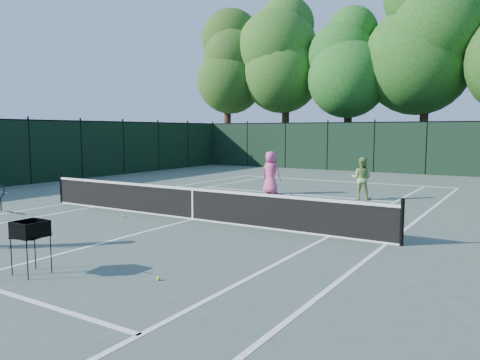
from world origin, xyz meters
The scene contains 19 objects.
ground centered at (0.00, 0.00, 0.00)m, with size 90.00×90.00×0.00m, color #47564A.
sideline_doubles_left centered at (-5.49, 0.00, 0.00)m, with size 0.10×23.77×0.01m, color white.
sideline_doubles_right centered at (5.49, 0.00, 0.00)m, with size 0.10×23.77×0.01m, color white.
sideline_singles_left centered at (-4.12, 0.00, 0.00)m, with size 0.10×23.77×0.01m, color white.
sideline_singles_right centered at (4.12, 0.00, 0.00)m, with size 0.10×23.77×0.01m, color white.
baseline_far centered at (0.00, 11.88, 0.00)m, with size 10.97×0.10×0.01m, color white.
service_line_far centered at (0.00, 6.40, 0.00)m, with size 8.23×0.10×0.01m, color white.
center_service_line centered at (0.00, 0.00, 0.00)m, with size 0.10×12.80×0.01m, color white.
tennis_net centered at (0.00, 0.00, 0.48)m, with size 11.69×0.09×1.06m.
fence_far centered at (0.00, 18.00, 1.50)m, with size 24.00×0.05×3.00m, color black.
tree_0 centered at (-13.00, 21.50, 8.16)m, with size 6.40×6.40×13.14m.
tree_1 centered at (-8.00, 22.00, 8.69)m, with size 6.80×6.80×13.98m.
tree_2 centered at (-3.00, 21.80, 7.73)m, with size 6.00×6.00×12.40m.
tree_3 centered at (2.00, 22.30, 9.01)m, with size 7.00×7.00×14.45m.
player_pink centered at (-0.66, 5.96, 0.86)m, with size 0.89×0.64×1.71m.
player_green centered at (2.87, 6.42, 0.78)m, with size 0.81×0.66×1.56m.
ball_hopper centered at (0.73, -5.59, 0.81)m, with size 0.62×0.62×0.96m.
loose_ball_near_cart centered at (2.87, -4.67, 0.03)m, with size 0.07×0.07×0.07m, color #C1E02D.
loose_ball_midcourt centered at (-1.94, -0.80, 0.03)m, with size 0.07×0.07×0.07m, color #C4EA30.
Camera 1 is at (8.12, -10.48, 2.54)m, focal length 35.00 mm.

